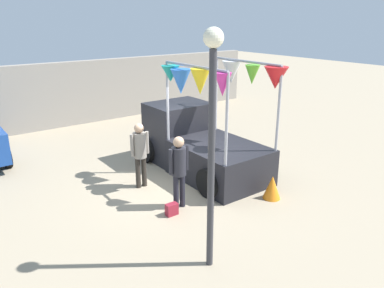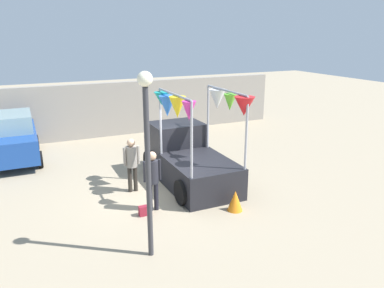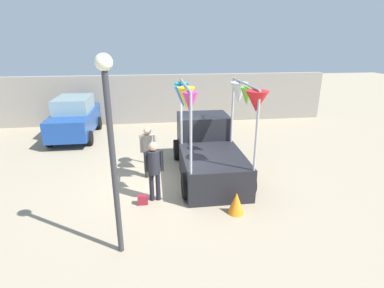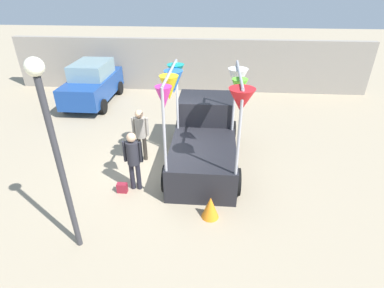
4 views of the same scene
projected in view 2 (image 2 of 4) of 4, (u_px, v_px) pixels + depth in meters
The scene contains 9 objects.
ground_plane at pixel (164, 193), 11.92m from camera, with size 60.00×60.00×0.00m, color gray.
vendor_truck at pixel (188, 154), 12.70m from camera, with size 2.46×4.15×3.21m.
parked_car at pixel (13, 137), 14.65m from camera, with size 1.88×4.00×1.88m.
person_customer at pixel (153, 175), 10.45m from camera, with size 0.53×0.34×1.76m.
person_vendor at pixel (132, 160), 11.73m from camera, with size 0.53×0.34×1.75m.
handbag at pixel (144, 211), 10.40m from camera, with size 0.28×0.16×0.28m, color maroon.
street_lamp at pixel (147, 142), 7.83m from camera, with size 0.32×0.32×4.17m.
brick_boundary_wall at pixel (108, 110), 18.17m from camera, with size 18.00×0.36×2.60m, color gray.
folded_kite_bundle_tangerine at pixel (235, 201), 10.65m from camera, with size 0.44×0.44×0.60m, color orange.
Camera 2 is at (-3.75, -10.35, 4.91)m, focal length 35.00 mm.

